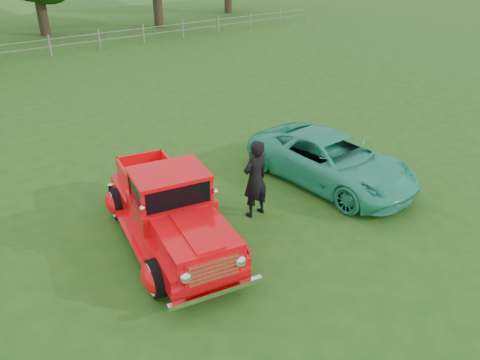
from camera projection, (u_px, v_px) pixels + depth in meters
ground at (262, 250)px, 10.14m from camera, size 140.00×140.00×0.00m
red_pickup at (171, 211)px, 10.06m from camera, size 2.98×5.24×1.78m
teal_sedan at (331, 160)px, 12.70m from camera, size 2.40×4.93×1.35m
man at (255, 179)px, 11.04m from camera, size 0.71×0.47×1.94m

